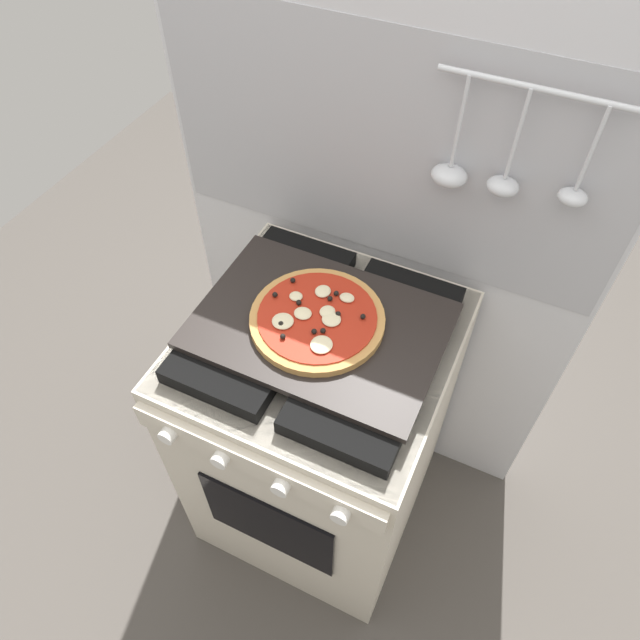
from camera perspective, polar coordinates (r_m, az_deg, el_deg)
ground_plane at (r=2.07m, az=-0.00°, el=-16.73°), size 4.00×4.00×0.00m
kitchen_backsplash at (r=1.58m, az=5.30°, el=5.16°), size 1.10×0.09×1.55m
stove at (r=1.66m, az=-0.02°, el=-10.64°), size 0.60×0.64×0.90m
baking_tray at (r=1.28m, az=-0.00°, el=-0.52°), size 0.54×0.38×0.02m
pizza_left at (r=1.27m, az=-0.32°, el=0.10°), size 0.30×0.30×0.03m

